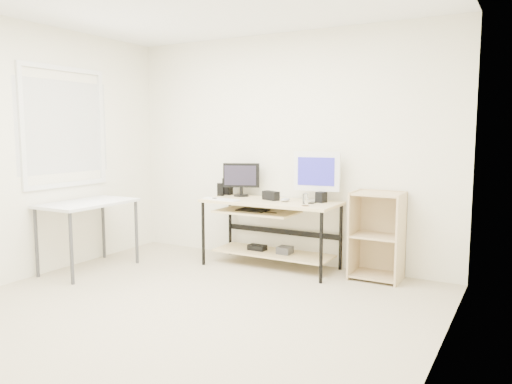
{
  "coord_description": "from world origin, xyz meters",
  "views": [
    {
      "loc": [
        2.5,
        -3.16,
        1.5
      ],
      "look_at": [
        0.01,
        1.3,
        0.88
      ],
      "focal_mm": 35.0,
      "sensor_mm": 36.0,
      "label": 1
    }
  ],
  "objects": [
    {
      "name": "room",
      "position": [
        -0.14,
        0.04,
        1.32
      ],
      "size": [
        4.01,
        4.01,
        2.62
      ],
      "color": "#BEB092",
      "rests_on": "ground"
    },
    {
      "name": "desk",
      "position": [
        -0.03,
        1.66,
        0.54
      ],
      "size": [
        1.5,
        0.65,
        0.75
      ],
      "color": "beige",
      "rests_on": "ground"
    },
    {
      "name": "side_table",
      "position": [
        -1.68,
        0.6,
        0.67
      ],
      "size": [
        0.6,
        1.0,
        0.75
      ],
      "color": "silver",
      "rests_on": "ground"
    },
    {
      "name": "shelf_unit",
      "position": [
        1.15,
        1.82,
        0.45
      ],
      "size": [
        0.5,
        0.4,
        0.9
      ],
      "color": "#D3B783",
      "rests_on": "ground"
    },
    {
      "name": "black_monitor",
      "position": [
        -0.47,
        1.81,
        0.97
      ],
      "size": [
        0.41,
        0.2,
        0.39
      ],
      "rotation": [
        0.0,
        0.0,
        0.39
      ],
      "color": "black",
      "rests_on": "desk"
    },
    {
      "name": "white_imac",
      "position": [
        0.47,
        1.83,
        1.06
      ],
      "size": [
        0.51,
        0.16,
        0.54
      ],
      "rotation": [
        0.0,
        0.0,
        0.13
      ],
      "color": "silver",
      "rests_on": "desk"
    },
    {
      "name": "keyboard",
      "position": [
        -0.5,
        1.42,
        0.76
      ],
      "size": [
        0.45,
        0.17,
        0.02
      ],
      "primitive_type": "cube",
      "rotation": [
        0.0,
        0.0,
        -0.1
      ],
      "color": "silver",
      "rests_on": "desk"
    },
    {
      "name": "mouse",
      "position": [
        0.18,
        1.65,
        0.77
      ],
      "size": [
        0.12,
        0.14,
        0.04
      ],
      "primitive_type": "ellipsoid",
      "rotation": [
        0.0,
        0.0,
        -0.38
      ],
      "color": "#ADADB2",
      "rests_on": "desk"
    },
    {
      "name": "center_speaker",
      "position": [
        -0.02,
        1.69,
        0.8
      ],
      "size": [
        0.22,
        0.15,
        0.1
      ],
      "primitive_type": "cube",
      "rotation": [
        0.0,
        0.0,
        -0.34
      ],
      "color": "black",
      "rests_on": "desk"
    },
    {
      "name": "speaker_left",
      "position": [
        -0.69,
        1.86,
        0.85
      ],
      "size": [
        0.1,
        0.1,
        0.2
      ],
      "rotation": [
        0.0,
        0.0,
        -0.02
      ],
      "color": "black",
      "rests_on": "desk"
    },
    {
      "name": "speaker_right",
      "position": [
        0.54,
        1.78,
        0.81
      ],
      "size": [
        0.12,
        0.12,
        0.11
      ],
      "primitive_type": "cube",
      "rotation": [
        0.0,
        0.0,
        -0.29
      ],
      "color": "black",
      "rests_on": "desk"
    },
    {
      "name": "audio_controller",
      "position": [
        -0.7,
        1.72,
        0.83
      ],
      "size": [
        0.09,
        0.07,
        0.15
      ],
      "primitive_type": "cube",
      "rotation": [
        0.0,
        0.0,
        0.27
      ],
      "color": "black",
      "rests_on": "desk"
    },
    {
      "name": "volume_puck",
      "position": [
        -0.58,
        1.4,
        0.76
      ],
      "size": [
        0.06,
        0.06,
        0.02
      ],
      "primitive_type": "cylinder",
      "rotation": [
        0.0,
        0.0,
        -0.09
      ],
      "color": "black",
      "rests_on": "desk"
    },
    {
      "name": "smartphone",
      "position": [
        0.47,
        1.68,
        0.75
      ],
      "size": [
        0.07,
        0.13,
        0.01
      ],
      "primitive_type": "cube",
      "rotation": [
        0.0,
        0.0,
        0.04
      ],
      "color": "black",
      "rests_on": "desk"
    },
    {
      "name": "coaster",
      "position": [
        0.49,
        1.47,
        0.75
      ],
      "size": [
        0.09,
        0.09,
        0.01
      ],
      "primitive_type": "cylinder",
      "rotation": [
        0.0,
        0.0,
        0.22
      ],
      "color": "#A87C4C",
      "rests_on": "desk"
    },
    {
      "name": "drinking_glass",
      "position": [
        0.49,
        1.47,
        0.82
      ],
      "size": [
        0.07,
        0.07,
        0.12
      ],
      "primitive_type": "cylinder",
      "rotation": [
        0.0,
        0.0,
        0.22
      ],
      "color": "white",
      "rests_on": "coaster"
    }
  ]
}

